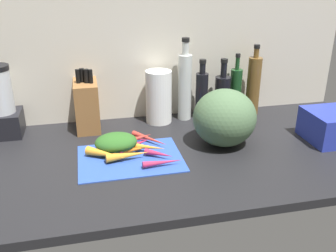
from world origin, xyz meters
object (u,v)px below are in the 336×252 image
(carrot_1, at_px, (132,140))
(paper_towel_roll, at_px, (159,97))
(carrot_0, at_px, (150,139))
(bottle_1, at_px, (202,94))
(cutting_board, at_px, (130,158))
(knife_block, at_px, (87,105))
(bottle_2, at_px, (222,95))
(blender_appliance, at_px, (1,106))
(carrot_8, at_px, (125,144))
(carrot_2, at_px, (135,149))
(bottle_4, at_px, (253,85))
(carrot_5, at_px, (134,145))
(bottle_0, at_px, (185,85))
(carrot_7, at_px, (159,154))
(carrot_10, at_px, (132,139))
(carrot_4, at_px, (128,155))
(carrot_3, at_px, (143,147))
(carrot_6, at_px, (163,162))
(bottle_3, at_px, (235,90))
(winter_squash, at_px, (224,118))

(carrot_1, height_order, paper_towel_roll, paper_towel_roll)
(carrot_0, xyz_separation_m, bottle_1, (0.27, 0.22, 0.09))
(cutting_board, xyz_separation_m, knife_block, (-0.14, 0.31, 0.10))
(paper_towel_roll, xyz_separation_m, bottle_2, (0.29, 0.01, -0.01))
(blender_appliance, bearing_deg, carrot_8, -27.72)
(carrot_2, relative_size, bottle_4, 0.34)
(cutting_board, relative_size, carrot_1, 2.05)
(carrot_5, distance_m, carrot_8, 0.04)
(carrot_1, xyz_separation_m, bottle_1, (0.34, 0.22, 0.09))
(carrot_1, relative_size, bottle_4, 0.56)
(bottle_0, bearing_deg, bottle_2, -1.78)
(carrot_2, xyz_separation_m, bottle_2, (0.44, 0.29, 0.08))
(carrot_7, distance_m, knife_block, 0.42)
(paper_towel_roll, bearing_deg, bottle_1, 1.34)
(carrot_1, relative_size, blender_appliance, 0.62)
(carrot_5, relative_size, carrot_10, 1.21)
(carrot_7, height_order, carrot_10, same)
(carrot_4, height_order, carrot_8, same)
(carrot_4, height_order, knife_block, knife_block)
(carrot_8, bearing_deg, carrot_4, -89.29)
(carrot_3, height_order, carrot_6, carrot_3)
(carrot_8, height_order, paper_towel_roll, paper_towel_roll)
(bottle_3, bearing_deg, carrot_0, -151.54)
(carrot_4, xyz_separation_m, carrot_6, (0.11, -0.07, -0.00))
(cutting_board, relative_size, carrot_6, 2.63)
(carrot_8, bearing_deg, carrot_3, -32.57)
(carrot_7, bearing_deg, paper_towel_roll, 78.59)
(carrot_4, distance_m, carrot_8, 0.09)
(knife_block, distance_m, bottle_1, 0.50)
(carrot_0, xyz_separation_m, bottle_3, (0.44, 0.24, 0.09))
(carrot_7, relative_size, winter_squash, 0.44)
(carrot_5, relative_size, blender_appliance, 0.51)
(carrot_1, xyz_separation_m, bottle_2, (0.44, 0.23, 0.07))
(knife_block, height_order, bottle_1, bottle_1)
(paper_towel_roll, distance_m, bottle_0, 0.13)
(carrot_7, relative_size, knife_block, 0.41)
(paper_towel_roll, bearing_deg, winter_squash, -54.85)
(carrot_3, xyz_separation_m, carrot_6, (0.05, -0.12, -0.00))
(carrot_1, distance_m, bottle_4, 0.64)
(cutting_board, xyz_separation_m, carrot_4, (-0.01, -0.02, 0.02))
(carrot_0, bearing_deg, carrot_7, -85.83)
(knife_block, distance_m, blender_appliance, 0.33)
(carrot_6, bearing_deg, carrot_0, 92.94)
(carrot_0, distance_m, bottle_4, 0.57)
(carrot_5, bearing_deg, carrot_2, -87.41)
(cutting_board, height_order, knife_block, knife_block)
(carrot_5, height_order, knife_block, knife_block)
(cutting_board, xyz_separation_m, bottle_2, (0.46, 0.33, 0.10))
(carrot_2, distance_m, bottle_4, 0.66)
(carrot_7, bearing_deg, carrot_1, 123.57)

